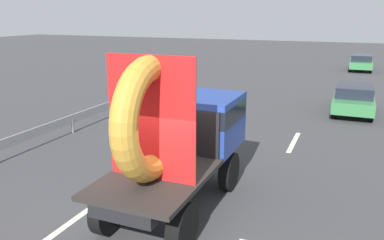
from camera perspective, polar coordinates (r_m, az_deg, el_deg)
The scene contains 8 objects.
ground_plane at distance 8.92m, azimuth -5.88°, elevation -14.66°, with size 120.00×120.00×0.00m, color #38383A.
flatbed_truck at distance 9.15m, azimuth -1.43°, elevation -1.81°, with size 2.02×4.78×3.70m.
distant_sedan at distance 19.34m, azimuth 22.54°, elevation 2.99°, with size 1.72×4.01×1.31m.
guardrail at distance 14.23m, azimuth -21.99°, elevation -1.79°, with size 0.10×15.44×0.71m.
lane_dash_left_near at distance 8.91m, azimuth -19.70°, elevation -15.59°, with size 2.72×0.16×0.01m, color beige.
lane_dash_left_far at distance 14.93m, azimuth 0.23°, elevation -1.97°, with size 2.77×0.16×0.01m, color beige.
lane_dash_right_far at distance 14.41m, azimuth 14.63°, elevation -3.14°, with size 2.38×0.16×0.01m, color beige.
oncoming_car at distance 34.19m, azimuth 23.44°, elevation 7.76°, with size 1.66×3.86×1.26m.
Camera 1 is at (3.77, -6.75, 4.45)m, focal length 36.54 mm.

